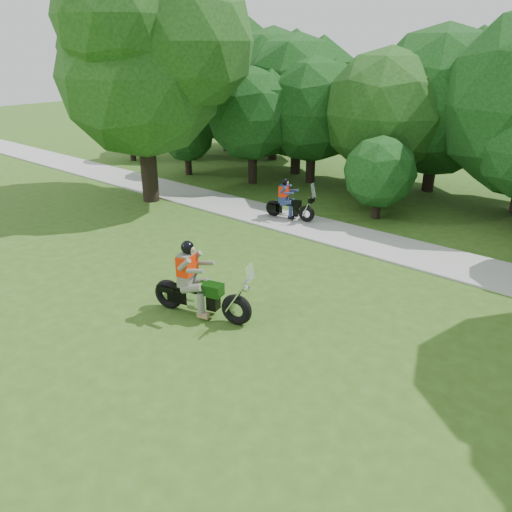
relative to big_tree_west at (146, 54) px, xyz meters
The scene contains 5 objects.
ground 13.82m from the big_tree_west, 33.03° to the right, with size 100.00×100.00×0.00m, color #335017.
walkway 12.05m from the big_tree_west, ahead, with size 60.00×2.20×0.06m, color #969691.
big_tree_west is the anchor object (origin of this frame).
chopper_motorcycle 11.52m from the big_tree_west, 34.46° to the right, with size 2.63×1.13×1.90m.
touring_motorcycle 7.96m from the big_tree_west, 12.19° to the left, with size 1.99×0.84×1.52m.
Camera 1 is at (5.93, -6.29, 6.11)m, focal length 35.00 mm.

